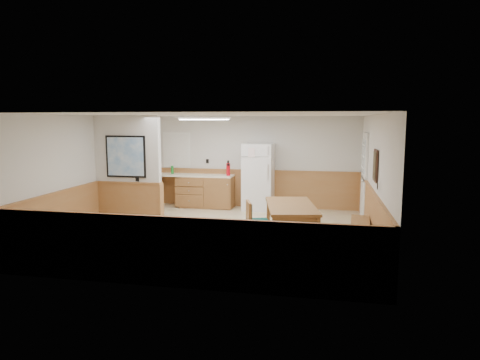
% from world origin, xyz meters
% --- Properties ---
extents(ground, '(6.00, 6.00, 0.00)m').
position_xyz_m(ground, '(0.00, 0.00, 0.00)').
color(ground, '#C8B58F').
rests_on(ground, ground).
extents(ceiling, '(6.00, 6.00, 0.02)m').
position_xyz_m(ceiling, '(0.00, 0.00, 2.50)').
color(ceiling, white).
rests_on(ceiling, back_wall).
extents(back_wall, '(6.00, 0.02, 2.50)m').
position_xyz_m(back_wall, '(0.00, 3.00, 1.25)').
color(back_wall, silver).
rests_on(back_wall, ground).
extents(right_wall, '(0.02, 6.00, 2.50)m').
position_xyz_m(right_wall, '(3.00, 0.00, 1.25)').
color(right_wall, silver).
rests_on(right_wall, ground).
extents(left_wall, '(0.02, 6.00, 2.50)m').
position_xyz_m(left_wall, '(-3.00, 0.00, 1.25)').
color(left_wall, silver).
rests_on(left_wall, ground).
extents(wainscot_back, '(6.00, 0.04, 1.00)m').
position_xyz_m(wainscot_back, '(0.00, 2.98, 0.50)').
color(wainscot_back, '#A27040').
rests_on(wainscot_back, ground).
extents(wainscot_right, '(0.04, 6.00, 1.00)m').
position_xyz_m(wainscot_right, '(2.98, 0.00, 0.50)').
color(wainscot_right, '#A27040').
rests_on(wainscot_right, ground).
extents(wainscot_left, '(0.04, 6.00, 1.00)m').
position_xyz_m(wainscot_left, '(-2.98, 0.00, 0.50)').
color(wainscot_left, '#A27040').
rests_on(wainscot_left, ground).
extents(partition_wall, '(1.50, 0.20, 2.50)m').
position_xyz_m(partition_wall, '(-2.25, 0.19, 1.23)').
color(partition_wall, silver).
rests_on(partition_wall, ground).
extents(kitchen_counter, '(2.20, 0.61, 1.00)m').
position_xyz_m(kitchen_counter, '(-1.21, 2.68, 0.46)').
color(kitchen_counter, brown).
rests_on(kitchen_counter, ground).
extents(exterior_door, '(0.07, 1.02, 2.15)m').
position_xyz_m(exterior_door, '(2.96, 1.90, 1.05)').
color(exterior_door, white).
rests_on(exterior_door, ground).
extents(kitchen_window, '(0.80, 0.04, 1.00)m').
position_xyz_m(kitchen_window, '(-2.10, 2.98, 1.55)').
color(kitchen_window, white).
rests_on(kitchen_window, back_wall).
extents(wall_painting, '(0.04, 0.50, 0.60)m').
position_xyz_m(wall_painting, '(2.97, -0.30, 1.55)').
color(wall_painting, '#351F15').
rests_on(wall_painting, right_wall).
extents(fluorescent_fixture, '(1.20, 0.30, 0.09)m').
position_xyz_m(fluorescent_fixture, '(-0.80, 1.30, 2.45)').
color(fluorescent_fixture, white).
rests_on(fluorescent_fixture, ceiling).
extents(refrigerator, '(0.81, 0.73, 1.78)m').
position_xyz_m(refrigerator, '(0.31, 2.63, 0.89)').
color(refrigerator, white).
rests_on(refrigerator, ground).
extents(dining_table, '(1.22, 1.94, 0.75)m').
position_xyz_m(dining_table, '(1.41, -0.33, 0.66)').
color(dining_table, brown).
rests_on(dining_table, ground).
extents(dining_bench, '(0.47, 1.63, 0.45)m').
position_xyz_m(dining_bench, '(2.73, -0.41, 0.34)').
color(dining_bench, brown).
rests_on(dining_bench, ground).
extents(dining_chair, '(0.70, 0.57, 0.85)m').
position_xyz_m(dining_chair, '(0.72, -0.64, 0.50)').
color(dining_chair, brown).
rests_on(dining_chair, ground).
extents(fire_extinguisher, '(0.12, 0.12, 0.41)m').
position_xyz_m(fire_extinguisher, '(-0.52, 2.63, 1.08)').
color(fire_extinguisher, red).
rests_on(fire_extinguisher, kitchen_counter).
extents(soap_bottle, '(0.10, 0.10, 0.23)m').
position_xyz_m(soap_bottle, '(-2.14, 2.71, 1.02)').
color(soap_bottle, '#167C26').
rests_on(soap_bottle, kitchen_counter).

